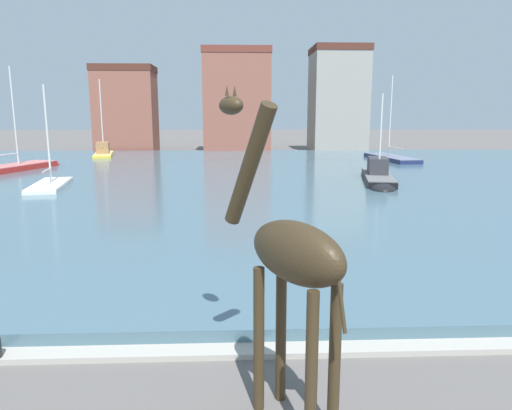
{
  "coord_description": "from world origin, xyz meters",
  "views": [
    {
      "loc": [
        -0.21,
        -1.82,
        4.68
      ],
      "look_at": [
        0.32,
        10.98,
        2.2
      ],
      "focal_mm": 32.73,
      "sensor_mm": 36.0,
      "label": 1
    }
  ],
  "objects_px": {
    "sailboat_white": "(52,186)",
    "sailboat_red": "(21,169)",
    "sailboat_yellow": "(104,153)",
    "giraffe_statue": "(289,257)",
    "sailboat_black": "(378,178)",
    "sailboat_navy": "(387,159)"
  },
  "relations": [
    {
      "from": "sailboat_white",
      "to": "sailboat_red",
      "type": "distance_m",
      "value": 10.83
    },
    {
      "from": "sailboat_yellow",
      "to": "sailboat_white",
      "type": "bearing_deg",
      "value": -82.41
    },
    {
      "from": "sailboat_red",
      "to": "sailboat_yellow",
      "type": "bearing_deg",
      "value": 77.05
    },
    {
      "from": "sailboat_white",
      "to": "sailboat_red",
      "type": "height_order",
      "value": "sailboat_red"
    },
    {
      "from": "giraffe_statue",
      "to": "sailboat_white",
      "type": "bearing_deg",
      "value": 118.53
    },
    {
      "from": "giraffe_statue",
      "to": "sailboat_black",
      "type": "distance_m",
      "value": 24.85
    },
    {
      "from": "sailboat_navy",
      "to": "sailboat_red",
      "type": "relative_size",
      "value": 1.05
    },
    {
      "from": "giraffe_statue",
      "to": "sailboat_black",
      "type": "height_order",
      "value": "sailboat_black"
    },
    {
      "from": "sailboat_yellow",
      "to": "sailboat_black",
      "type": "bearing_deg",
      "value": -41.8
    },
    {
      "from": "sailboat_white",
      "to": "sailboat_black",
      "type": "xyz_separation_m",
      "value": [
        20.59,
        0.98,
        0.25
      ]
    },
    {
      "from": "giraffe_statue",
      "to": "sailboat_black",
      "type": "relative_size",
      "value": 0.59
    },
    {
      "from": "sailboat_navy",
      "to": "sailboat_black",
      "type": "xyz_separation_m",
      "value": [
        -5.57,
        -15.45,
        0.19
      ]
    },
    {
      "from": "giraffe_statue",
      "to": "sailboat_yellow",
      "type": "bearing_deg",
      "value": 108.76
    },
    {
      "from": "giraffe_statue",
      "to": "sailboat_black",
      "type": "bearing_deg",
      "value": 69.98
    },
    {
      "from": "sailboat_white",
      "to": "sailboat_black",
      "type": "bearing_deg",
      "value": 2.72
    },
    {
      "from": "sailboat_white",
      "to": "sailboat_red",
      "type": "xyz_separation_m",
      "value": [
        -5.91,
        9.08,
        0.09
      ]
    },
    {
      "from": "sailboat_white",
      "to": "sailboat_black",
      "type": "distance_m",
      "value": 20.62
    },
    {
      "from": "sailboat_yellow",
      "to": "sailboat_red",
      "type": "xyz_separation_m",
      "value": [
        -2.97,
        -12.94,
        -0.15
      ]
    },
    {
      "from": "sailboat_yellow",
      "to": "sailboat_red",
      "type": "relative_size",
      "value": 0.9
    },
    {
      "from": "sailboat_navy",
      "to": "sailboat_red",
      "type": "height_order",
      "value": "sailboat_navy"
    },
    {
      "from": "giraffe_statue",
      "to": "sailboat_red",
      "type": "distance_m",
      "value": 36.25
    },
    {
      "from": "sailboat_black",
      "to": "giraffe_statue",
      "type": "bearing_deg",
      "value": -110.02
    }
  ]
}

